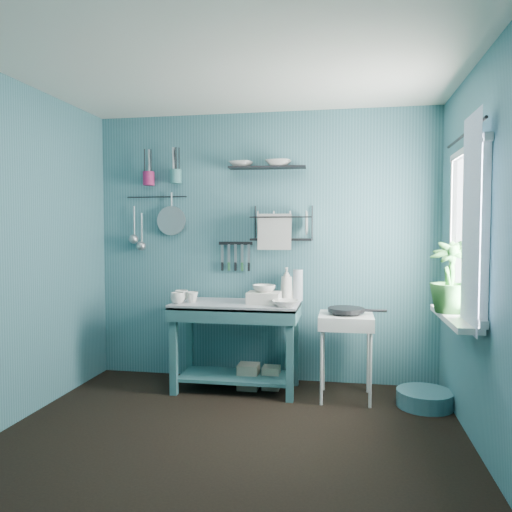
% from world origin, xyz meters
% --- Properties ---
extents(floor, '(3.20, 3.20, 0.00)m').
position_xyz_m(floor, '(0.00, 0.00, 0.00)').
color(floor, black).
rests_on(floor, ground).
extents(ceiling, '(3.20, 3.20, 0.00)m').
position_xyz_m(ceiling, '(0.00, 0.00, 2.50)').
color(ceiling, silver).
rests_on(ceiling, ground).
extents(wall_back, '(3.20, 0.00, 3.20)m').
position_xyz_m(wall_back, '(0.00, 1.50, 1.25)').
color(wall_back, '#386A74').
rests_on(wall_back, ground).
extents(wall_front, '(3.20, 0.00, 3.20)m').
position_xyz_m(wall_front, '(0.00, -1.50, 1.25)').
color(wall_front, '#386A74').
rests_on(wall_front, ground).
extents(wall_left, '(0.00, 3.00, 3.00)m').
position_xyz_m(wall_left, '(-1.60, 0.00, 1.25)').
color(wall_left, '#386A74').
rests_on(wall_left, ground).
extents(wall_right, '(0.00, 3.00, 3.00)m').
position_xyz_m(wall_right, '(1.60, 0.00, 1.25)').
color(wall_right, '#386A74').
rests_on(wall_right, ground).
extents(work_counter, '(1.18, 0.76, 0.78)m').
position_xyz_m(work_counter, '(-0.18, 1.12, 0.39)').
color(work_counter, '#316468').
rests_on(work_counter, floor).
extents(mug_left, '(0.12, 0.12, 0.10)m').
position_xyz_m(mug_left, '(-0.66, 0.96, 0.82)').
color(mug_left, silver).
rests_on(mug_left, work_counter).
extents(mug_mid, '(0.14, 0.14, 0.09)m').
position_xyz_m(mug_mid, '(-0.56, 1.06, 0.82)').
color(mug_mid, silver).
rests_on(mug_mid, work_counter).
extents(mug_right, '(0.17, 0.17, 0.10)m').
position_xyz_m(mug_right, '(-0.68, 1.12, 0.82)').
color(mug_right, silver).
rests_on(mug_right, work_counter).
extents(wash_tub, '(0.28, 0.22, 0.10)m').
position_xyz_m(wash_tub, '(0.07, 1.10, 0.83)').
color(wash_tub, silver).
rests_on(wash_tub, work_counter).
extents(tub_bowl, '(0.20, 0.19, 0.06)m').
position_xyz_m(tub_bowl, '(0.07, 1.10, 0.91)').
color(tub_bowl, silver).
rests_on(tub_bowl, wash_tub).
extents(soap_bottle, '(0.12, 0.12, 0.30)m').
position_xyz_m(soap_bottle, '(0.24, 1.32, 0.93)').
color(soap_bottle, silver).
rests_on(soap_bottle, work_counter).
extents(water_bottle, '(0.09, 0.09, 0.28)m').
position_xyz_m(water_bottle, '(0.34, 1.34, 0.92)').
color(water_bottle, silver).
rests_on(water_bottle, work_counter).
extents(counter_bowl, '(0.22, 0.22, 0.05)m').
position_xyz_m(counter_bowl, '(0.27, 0.97, 0.80)').
color(counter_bowl, silver).
rests_on(counter_bowl, work_counter).
extents(hotplate_stand, '(0.47, 0.47, 0.71)m').
position_xyz_m(hotplate_stand, '(0.77, 1.06, 0.36)').
color(hotplate_stand, white).
rests_on(hotplate_stand, floor).
extents(frying_pan, '(0.30, 0.30, 0.03)m').
position_xyz_m(frying_pan, '(0.77, 1.06, 0.75)').
color(frying_pan, black).
rests_on(frying_pan, hotplate_stand).
extents(knife_strip, '(0.32, 0.03, 0.03)m').
position_xyz_m(knife_strip, '(-0.25, 1.47, 1.29)').
color(knife_strip, black).
rests_on(knife_strip, wall_back).
extents(dish_rack, '(0.58, 0.32, 0.32)m').
position_xyz_m(dish_rack, '(0.20, 1.37, 1.47)').
color(dish_rack, black).
rests_on(dish_rack, wall_back).
extents(upper_shelf, '(0.71, 0.22, 0.02)m').
position_xyz_m(upper_shelf, '(0.06, 1.40, 1.98)').
color(upper_shelf, black).
rests_on(upper_shelf, wall_back).
extents(shelf_bowl_left, '(0.24, 0.24, 0.05)m').
position_xyz_m(shelf_bowl_left, '(-0.19, 1.40, 2.08)').
color(shelf_bowl_left, silver).
rests_on(shelf_bowl_left, upper_shelf).
extents(shelf_bowl_right, '(0.25, 0.25, 0.06)m').
position_xyz_m(shelf_bowl_right, '(0.16, 1.40, 2.05)').
color(shelf_bowl_right, silver).
rests_on(shelf_bowl_right, upper_shelf).
extents(utensil_cup_magenta, '(0.11, 0.11, 0.13)m').
position_xyz_m(utensil_cup_magenta, '(-1.09, 1.42, 1.90)').
color(utensil_cup_magenta, '#971B52').
rests_on(utensil_cup_magenta, wall_back).
extents(utensil_cup_teal, '(0.11, 0.11, 0.13)m').
position_xyz_m(utensil_cup_teal, '(-0.82, 1.42, 1.92)').
color(utensil_cup_teal, teal).
rests_on(utensil_cup_teal, wall_back).
extents(colander, '(0.28, 0.03, 0.28)m').
position_xyz_m(colander, '(-0.88, 1.45, 1.50)').
color(colander, '#A4A7AC').
rests_on(colander, wall_back).
extents(ladle_outer, '(0.01, 0.01, 0.30)m').
position_xyz_m(ladle_outer, '(-1.26, 1.46, 1.49)').
color(ladle_outer, '#A4A7AC').
rests_on(ladle_outer, wall_back).
extents(ladle_inner, '(0.01, 0.01, 0.30)m').
position_xyz_m(ladle_inner, '(-1.19, 1.46, 1.42)').
color(ladle_inner, '#A4A7AC').
rests_on(ladle_inner, wall_back).
extents(hook_rail, '(0.60, 0.01, 0.01)m').
position_xyz_m(hook_rail, '(-1.03, 1.47, 1.73)').
color(hook_rail, black).
rests_on(hook_rail, wall_back).
extents(window_glass, '(0.00, 1.10, 1.10)m').
position_xyz_m(window_glass, '(1.59, 0.45, 1.40)').
color(window_glass, white).
rests_on(window_glass, wall_right).
extents(windowsill, '(0.16, 0.95, 0.04)m').
position_xyz_m(windowsill, '(1.50, 0.45, 0.81)').
color(windowsill, white).
rests_on(windowsill, wall_right).
extents(curtain, '(0.00, 1.35, 1.35)m').
position_xyz_m(curtain, '(1.52, 0.15, 1.45)').
color(curtain, white).
rests_on(curtain, wall_right).
extents(curtain_rod, '(0.02, 1.05, 0.02)m').
position_xyz_m(curtain_rod, '(1.54, 0.45, 2.05)').
color(curtain_rod, black).
rests_on(curtain_rod, wall_right).
extents(potted_plant, '(0.36, 0.36, 0.50)m').
position_xyz_m(potted_plant, '(1.49, 0.55, 1.08)').
color(potted_plant, '#276328').
rests_on(potted_plant, windowsill).
extents(storage_tin_large, '(0.18, 0.18, 0.22)m').
position_xyz_m(storage_tin_large, '(-0.08, 1.17, 0.11)').
color(storage_tin_large, gray).
rests_on(storage_tin_large, floor).
extents(storage_tin_small, '(0.15, 0.15, 0.20)m').
position_xyz_m(storage_tin_small, '(0.12, 1.20, 0.10)').
color(storage_tin_small, gray).
rests_on(storage_tin_small, floor).
extents(floor_basin, '(0.44, 0.44, 0.13)m').
position_xyz_m(floor_basin, '(1.40, 0.97, 0.07)').
color(floor_basin, '#40737E').
rests_on(floor_basin, floor).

